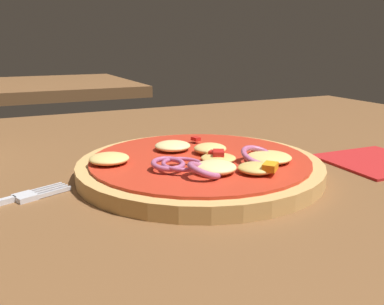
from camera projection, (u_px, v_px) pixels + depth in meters
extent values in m
cube|color=brown|center=(218.00, 194.00, 0.45)|extent=(1.22, 0.98, 0.04)
cylinder|color=tan|center=(200.00, 167.00, 0.46)|extent=(0.27, 0.27, 0.02)
cylinder|color=red|center=(200.00, 159.00, 0.45)|extent=(0.24, 0.24, 0.00)
ellipsoid|color=#EFCC72|center=(269.00, 157.00, 0.44)|extent=(0.05, 0.05, 0.01)
ellipsoid|color=#F4DB8E|center=(216.00, 167.00, 0.40)|extent=(0.04, 0.04, 0.01)
ellipsoid|color=#E5BC60|center=(218.00, 159.00, 0.43)|extent=(0.04, 0.04, 0.01)
ellipsoid|color=#F4DB8E|center=(173.00, 146.00, 0.48)|extent=(0.04, 0.04, 0.01)
ellipsoid|color=#EFCC72|center=(210.00, 149.00, 0.47)|extent=(0.04, 0.04, 0.01)
ellipsoid|color=#E5BC60|center=(256.00, 168.00, 0.40)|extent=(0.04, 0.04, 0.01)
ellipsoid|color=#EFCC72|center=(109.00, 159.00, 0.43)|extent=(0.04, 0.04, 0.01)
torus|color=#B25984|center=(204.00, 170.00, 0.39)|extent=(0.04, 0.04, 0.02)
torus|color=#B25984|center=(168.00, 164.00, 0.41)|extent=(0.04, 0.04, 0.01)
torus|color=#B25984|center=(182.00, 164.00, 0.41)|extent=(0.06, 0.06, 0.01)
torus|color=#B25984|center=(258.00, 156.00, 0.43)|extent=(0.05, 0.05, 0.02)
cube|color=red|center=(216.00, 153.00, 0.44)|extent=(0.02, 0.02, 0.01)
cube|color=red|center=(255.00, 149.00, 0.47)|extent=(0.01, 0.01, 0.00)
cube|color=orange|center=(263.00, 155.00, 0.44)|extent=(0.01, 0.01, 0.00)
cube|color=red|center=(196.00, 139.00, 0.52)|extent=(0.01, 0.01, 0.00)
cube|color=orange|center=(270.00, 167.00, 0.39)|extent=(0.02, 0.02, 0.01)
cube|color=red|center=(222.00, 154.00, 0.44)|extent=(0.02, 0.02, 0.01)
cube|color=silver|center=(25.00, 197.00, 0.38)|extent=(0.02, 0.02, 0.01)
cube|color=silver|center=(55.00, 192.00, 0.40)|extent=(0.03, 0.01, 0.00)
cube|color=silver|center=(52.00, 191.00, 0.40)|extent=(0.03, 0.01, 0.00)
cube|color=silver|center=(49.00, 189.00, 0.40)|extent=(0.03, 0.01, 0.00)
cube|color=silver|center=(46.00, 188.00, 0.41)|extent=(0.03, 0.01, 0.00)
cube|color=#B21E1E|center=(376.00, 161.00, 0.50)|extent=(0.12, 0.11, 0.00)
cube|color=brown|center=(8.00, 89.00, 1.45)|extent=(0.85, 0.60, 0.04)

